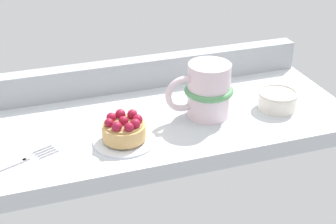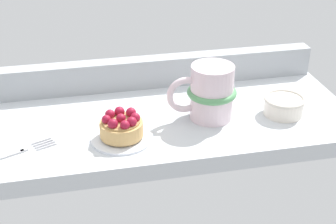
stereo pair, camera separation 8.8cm
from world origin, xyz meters
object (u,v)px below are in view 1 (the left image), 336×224
object	(u,v)px
dessert_plate	(124,140)
raspberry_tart	(124,128)
sugar_bowl	(277,99)
coffee_mug	(207,90)
dessert_fork	(5,167)

from	to	relation	value
dessert_plate	raspberry_tart	xyz separation A→B (cm)	(0.04, 0.01, 2.24)
raspberry_tart	sugar_bowl	world-z (taller)	raspberry_tart
raspberry_tart	coffee_mug	bearing A→B (deg)	14.28
dessert_plate	sugar_bowl	distance (cm)	30.60
raspberry_tart	sugar_bowl	distance (cm)	30.54
dessert_fork	coffee_mug	bearing A→B (deg)	9.45
sugar_bowl	dessert_plate	bearing A→B (deg)	-175.11
coffee_mug	sugar_bowl	distance (cm)	14.31
coffee_mug	dessert_fork	bearing A→B (deg)	-170.55
sugar_bowl	coffee_mug	bearing A→B (deg)	173.32
coffee_mug	dessert_plate	bearing A→B (deg)	-165.73
raspberry_tart	dessert_fork	bearing A→B (deg)	-174.76
raspberry_tart	sugar_bowl	size ratio (longest dim) A/B	0.96
sugar_bowl	raspberry_tart	bearing A→B (deg)	-175.11
dessert_plate	raspberry_tart	world-z (taller)	raspberry_tart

